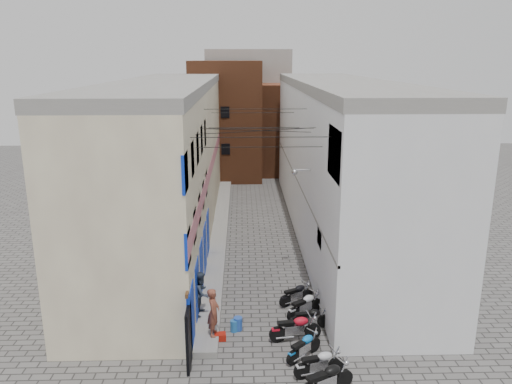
{
  "coord_description": "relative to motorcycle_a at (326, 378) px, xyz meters",
  "views": [
    {
      "loc": [
        -0.7,
        -15.39,
        10.17
      ],
      "look_at": [
        0.09,
        11.34,
        3.0
      ],
      "focal_mm": 35.0,
      "sensor_mm": 36.0,
      "label": 1
    }
  ],
  "objects": [
    {
      "name": "building_far_concrete",
      "position": [
        -1.88,
        36.04,
        4.91
      ],
      "size": [
        8.0,
        5.0,
        11.0
      ],
      "primitive_type": "cube",
      "color": "gray",
      "rests_on": "ground"
    },
    {
      "name": "motorcycle_g",
      "position": [
        -0.28,
        6.02,
        -0.1
      ],
      "size": [
        1.74,
        1.32,
        0.99
      ],
      "primitive_type": null,
      "rotation": [
        0.0,
        0.0,
        -1.05
      ],
      "color": "black",
      "rests_on": "ground"
    },
    {
      "name": "far_shopfront",
      "position": [
        -1.88,
        27.24,
        0.61
      ],
      "size": [
        2.0,
        0.3,
        2.4
      ],
      "primitive_type": "cube",
      "color": "black",
      "rests_on": "ground"
    },
    {
      "name": "overhead_wires",
      "position": [
        -1.88,
        9.69,
        6.54
      ],
      "size": [
        5.8,
        13.02,
        1.32
      ],
      "color": "black",
      "rests_on": "ground"
    },
    {
      "name": "red_crate",
      "position": [
        -3.43,
        3.25,
        -0.46
      ],
      "size": [
        0.45,
        0.36,
        0.26
      ],
      "primitive_type": "cube",
      "rotation": [
        0.0,
        0.0,
        0.11
      ],
      "color": "#9F160B",
      "rests_on": "ground"
    },
    {
      "name": "motorcycle_b",
      "position": [
        -0.07,
        0.97,
        -0.07
      ],
      "size": [
        1.87,
        1.0,
        1.03
      ],
      "primitive_type": null,
      "rotation": [
        0.0,
        0.0,
        -1.31
      ],
      "color": "silver",
      "rests_on": "ground"
    },
    {
      "name": "plinth",
      "position": [
        -3.93,
        15.04,
        -0.46
      ],
      "size": [
        0.9,
        26.0,
        0.25
      ],
      "primitive_type": "cube",
      "color": "gray",
      "rests_on": "ground"
    },
    {
      "name": "motorcycle_c",
      "position": [
        -0.45,
        2.01,
        -0.1
      ],
      "size": [
        1.61,
        1.52,
        0.98
      ],
      "primitive_type": null,
      "rotation": [
        0.0,
        0.0,
        -0.84
      ],
      "color": "blue",
      "rests_on": "ground"
    },
    {
      "name": "building_left",
      "position": [
        -6.86,
        14.99,
        3.91
      ],
      "size": [
        5.1,
        27.0,
        9.0
      ],
      "color": "#BEAC8F",
      "rests_on": "ground"
    },
    {
      "name": "motorcycle_a",
      "position": [
        0.0,
        0.0,
        0.0
      ],
      "size": [
        2.1,
        1.5,
        1.18
      ],
      "primitive_type": null,
      "rotation": [
        0.0,
        0.0,
        -1.09
      ],
      "color": "black",
      "rests_on": "ground"
    },
    {
      "name": "motorcycle_e",
      "position": [
        0.02,
        3.97,
        -0.1
      ],
      "size": [
        1.73,
        0.73,
        0.97
      ],
      "primitive_type": null,
      "rotation": [
        0.0,
        0.0,
        -1.44
      ],
      "color": "black",
      "rests_on": "ground"
    },
    {
      "name": "person_b",
      "position": [
        -4.23,
        4.85,
        0.55
      ],
      "size": [
        0.86,
        1.0,
        1.78
      ],
      "primitive_type": "imported",
      "rotation": [
        0.0,
        0.0,
        1.33
      ],
      "color": "#2D3744",
      "rests_on": "plinth"
    },
    {
      "name": "building_far_brick_left",
      "position": [
        -3.88,
        30.04,
        4.41
      ],
      "size": [
        6.0,
        6.0,
        10.0
      ],
      "primitive_type": "cube",
      "color": "brown",
      "rests_on": "ground"
    },
    {
      "name": "building_far_brick_right",
      "position": [
        1.12,
        32.04,
        3.41
      ],
      "size": [
        5.0,
        6.0,
        8.0
      ],
      "primitive_type": "cube",
      "color": "brown",
      "rests_on": "ground"
    },
    {
      "name": "motorcycle_f",
      "position": [
        -0.05,
        4.93,
        -0.06
      ],
      "size": [
        1.83,
        1.56,
        1.07
      ],
      "primitive_type": null,
      "rotation": [
        0.0,
        0.0,
        -0.94
      ],
      "color": "silver",
      "rests_on": "ground"
    },
    {
      "name": "motorcycle_d",
      "position": [
        -0.64,
        3.14,
        -0.02
      ],
      "size": [
        2.04,
        0.9,
        1.14
      ],
      "primitive_type": null,
      "rotation": [
        0.0,
        0.0,
        -1.42
      ],
      "color": "red",
      "rests_on": "ground"
    },
    {
      "name": "person_a",
      "position": [
        -3.65,
        3.22,
        0.58
      ],
      "size": [
        0.53,
        0.73,
        1.84
      ],
      "primitive_type": "imported",
      "rotation": [
        0.0,
        0.0,
        1.43
      ],
      "color": "brown",
      "rests_on": "plinth"
    },
    {
      "name": "water_jug_near",
      "position": [
        -2.92,
        3.85,
        -0.36
      ],
      "size": [
        0.33,
        0.33,
        0.46
      ],
      "primitive_type": "cylinder",
      "rotation": [
        0.0,
        0.0,
        0.15
      ],
      "color": "#2263AB",
      "rests_on": "ground"
    },
    {
      "name": "water_jug_far",
      "position": [
        -2.77,
        3.95,
        -0.33
      ],
      "size": [
        0.38,
        0.38,
        0.53
      ],
      "primitive_type": "cylinder",
      "rotation": [
        0.0,
        0.0,
        0.13
      ],
      "color": "#224BAD",
      "rests_on": "ground"
    },
    {
      "name": "building_right",
      "position": [
        3.12,
        15.04,
        3.92
      ],
      "size": [
        5.94,
        26.0,
        9.0
      ],
      "color": "silver",
      "rests_on": "ground"
    },
    {
      "name": "ground",
      "position": [
        -1.88,
        2.04,
        -0.59
      ],
      "size": [
        90.0,
        90.0,
        0.0
      ],
      "primitive_type": "plane",
      "color": "#5B5856",
      "rests_on": "ground"
    }
  ]
}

